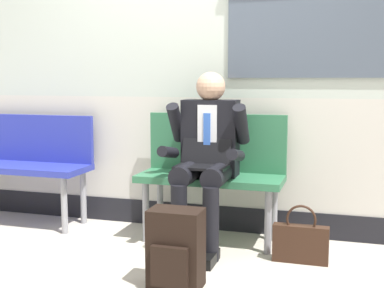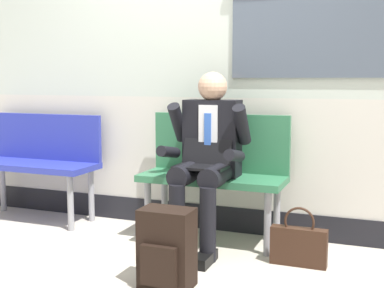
% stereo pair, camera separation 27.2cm
% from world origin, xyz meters
% --- Properties ---
extents(ground_plane, '(18.00, 18.00, 0.00)m').
position_xyz_m(ground_plane, '(0.00, 0.00, 0.00)').
color(ground_plane, '#B2A899').
extents(station_wall, '(6.47, 0.17, 2.80)m').
position_xyz_m(station_wall, '(0.01, 0.79, 1.39)').
color(station_wall, beige).
rests_on(station_wall, ground).
extents(bench_with_person, '(1.06, 0.42, 0.94)m').
position_xyz_m(bench_with_person, '(0.16, 0.52, 0.55)').
color(bench_with_person, '#2D6B47').
rests_on(bench_with_person, ground).
extents(bench_empty, '(1.10, 0.42, 0.90)m').
position_xyz_m(bench_empty, '(-1.44, 0.51, 0.54)').
color(bench_empty, '#28339E').
rests_on(bench_empty, ground).
extents(person_seated, '(0.57, 0.70, 1.25)m').
position_xyz_m(person_seated, '(0.16, 0.31, 0.67)').
color(person_seated, black).
rests_on(person_seated, ground).
extents(backpack, '(0.30, 0.24, 0.46)m').
position_xyz_m(backpack, '(0.19, -0.44, 0.23)').
color(backpack, black).
rests_on(backpack, ground).
extents(handbag, '(0.36, 0.08, 0.39)m').
position_xyz_m(handbag, '(0.84, 0.18, 0.14)').
color(handbag, '#331E14').
rests_on(handbag, ground).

